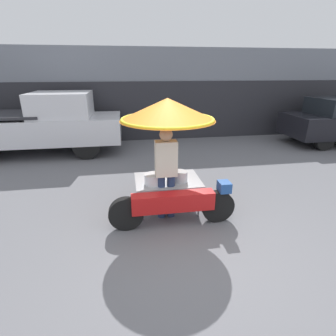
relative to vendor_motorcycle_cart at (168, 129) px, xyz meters
name	(u,v)px	position (x,y,z in m)	size (l,w,h in m)	color
ground_plane	(192,244)	(0.21, -1.12, -1.62)	(36.00, 36.00, 0.00)	slate
shopfront_building	(147,94)	(0.21, 6.60, 0.05)	(28.00, 2.06, 3.36)	gray
vendor_motorcycle_cart	(168,129)	(0.00, 0.00, 0.00)	(2.22, 1.69, 2.14)	black
vendor_person	(166,169)	(-0.08, -0.22, -0.67)	(0.38, 0.23, 1.69)	navy
pickup_truck	(41,125)	(-3.39, 4.31, -0.67)	(5.22, 1.83, 1.94)	black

